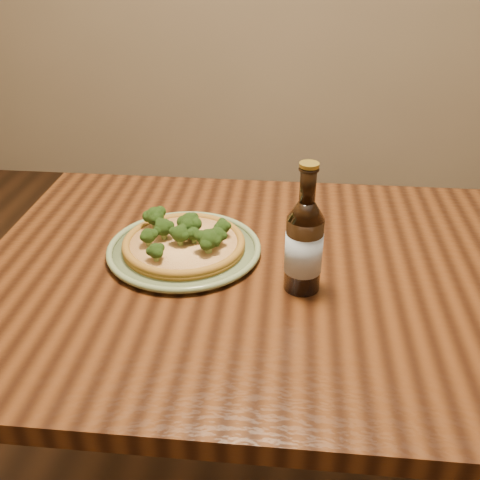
# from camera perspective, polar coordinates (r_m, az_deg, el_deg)

# --- Properties ---
(table) EXTENTS (1.60, 0.90, 0.75)m
(table) POSITION_cam_1_polar(r_m,az_deg,el_deg) (1.23, 11.75, -7.06)
(table) COLOR #44220E
(table) RESTS_ON ground
(plate) EXTENTS (0.33, 0.33, 0.02)m
(plate) POSITION_cam_1_polar(r_m,az_deg,el_deg) (1.22, -5.69, -0.92)
(plate) COLOR #6D7F57
(plate) RESTS_ON table
(pizza) EXTENTS (0.26, 0.26, 0.07)m
(pizza) POSITION_cam_1_polar(r_m,az_deg,el_deg) (1.21, -5.73, -0.16)
(pizza) COLOR olive
(pizza) RESTS_ON plate
(beer_bottle) EXTENTS (0.07, 0.07, 0.26)m
(beer_bottle) POSITION_cam_1_polar(r_m,az_deg,el_deg) (1.06, 6.52, -0.48)
(beer_bottle) COLOR black
(beer_bottle) RESTS_ON table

